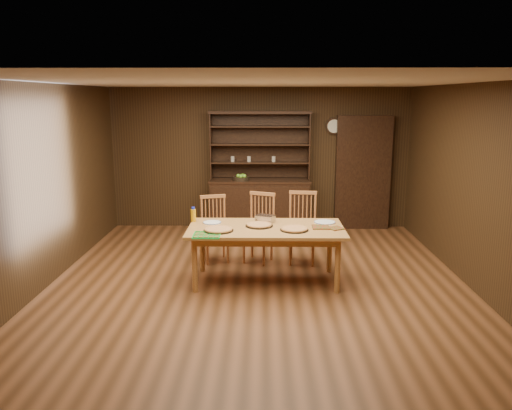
{
  "coord_description": "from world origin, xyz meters",
  "views": [
    {
      "loc": [
        0.07,
        -6.25,
        2.42
      ],
      "look_at": [
        -0.03,
        0.4,
        0.98
      ],
      "focal_mm": 35.0,
      "sensor_mm": 36.0,
      "label": 1
    }
  ],
  "objects_px": {
    "chair_right": "(302,225)",
    "juice_bottle": "(193,215)",
    "chair_left": "(215,226)",
    "chair_center": "(260,225)",
    "china_hutch": "(260,198)",
    "dining_table": "(266,233)"
  },
  "relations": [
    {
      "from": "dining_table",
      "to": "chair_center",
      "type": "relative_size",
      "value": 1.97
    },
    {
      "from": "chair_center",
      "to": "chair_right",
      "type": "relative_size",
      "value": 0.98
    },
    {
      "from": "chair_center",
      "to": "chair_right",
      "type": "height_order",
      "value": "chair_right"
    },
    {
      "from": "chair_left",
      "to": "chair_center",
      "type": "relative_size",
      "value": 0.95
    },
    {
      "from": "chair_left",
      "to": "chair_center",
      "type": "xyz_separation_m",
      "value": [
        0.68,
        -0.02,
        0.03
      ]
    },
    {
      "from": "chair_left",
      "to": "china_hutch",
      "type": "bearing_deg",
      "value": 52.69
    },
    {
      "from": "juice_bottle",
      "to": "chair_right",
      "type": "bearing_deg",
      "value": 20.31
    },
    {
      "from": "chair_left",
      "to": "juice_bottle",
      "type": "relative_size",
      "value": 4.87
    },
    {
      "from": "chair_left",
      "to": "chair_right",
      "type": "bearing_deg",
      "value": -18.79
    },
    {
      "from": "chair_right",
      "to": "juice_bottle",
      "type": "bearing_deg",
      "value": -154.31
    },
    {
      "from": "china_hutch",
      "to": "chair_left",
      "type": "relative_size",
      "value": 2.2
    },
    {
      "from": "chair_left",
      "to": "juice_bottle",
      "type": "bearing_deg",
      "value": -126.87
    },
    {
      "from": "chair_left",
      "to": "juice_bottle",
      "type": "distance_m",
      "value": 0.73
    },
    {
      "from": "china_hutch",
      "to": "dining_table",
      "type": "distance_m",
      "value": 2.69
    },
    {
      "from": "china_hutch",
      "to": "chair_right",
      "type": "distance_m",
      "value": 1.94
    },
    {
      "from": "china_hutch",
      "to": "chair_center",
      "type": "relative_size",
      "value": 2.11
    },
    {
      "from": "chair_left",
      "to": "dining_table",
      "type": "bearing_deg",
      "value": -66.5
    },
    {
      "from": "juice_bottle",
      "to": "dining_table",
      "type": "bearing_deg",
      "value": -16.29
    },
    {
      "from": "chair_left",
      "to": "chair_center",
      "type": "distance_m",
      "value": 0.68
    },
    {
      "from": "chair_left",
      "to": "juice_bottle",
      "type": "xyz_separation_m",
      "value": [
        -0.23,
        -0.62,
        0.32
      ]
    },
    {
      "from": "chair_center",
      "to": "juice_bottle",
      "type": "xyz_separation_m",
      "value": [
        -0.91,
        -0.6,
        0.3
      ]
    },
    {
      "from": "china_hutch",
      "to": "juice_bottle",
      "type": "distance_m",
      "value": 2.57
    }
  ]
}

